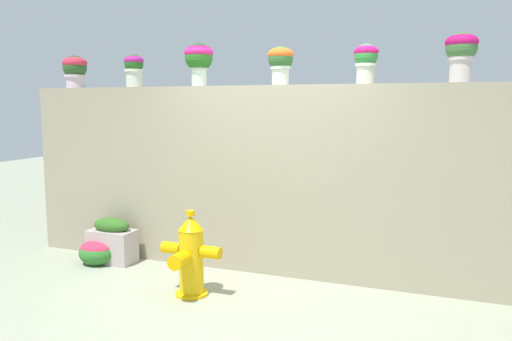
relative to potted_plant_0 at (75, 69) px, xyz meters
name	(u,v)px	position (x,y,z in m)	size (l,w,h in m)	color
ground_plane	(246,300)	(2.72, -0.94, -2.33)	(24.00, 24.00, 0.00)	#989D85
stone_wall	(276,181)	(2.72, -0.03, -1.29)	(6.30, 0.28, 2.08)	gray
potted_plant_0	(75,69)	(0.00, 0.00, 0.00)	(0.31, 0.31, 0.41)	silver
potted_plant_1	(134,68)	(0.92, -0.04, -0.01)	(0.23, 0.23, 0.39)	silver
potted_plant_2	(199,58)	(1.80, -0.05, 0.07)	(0.33, 0.33, 0.48)	silver
potted_plant_3	(281,61)	(2.76, -0.02, 0.02)	(0.28, 0.28, 0.41)	beige
potted_plant_4	(366,59)	(3.67, -0.03, 0.00)	(0.25, 0.25, 0.40)	beige
potted_plant_5	(461,50)	(4.56, -0.07, 0.05)	(0.30, 0.30, 0.47)	silver
fire_hydrant	(190,257)	(2.17, -1.02, -1.93)	(0.63, 0.50, 0.85)	#ECB70D
flower_bush_left	(98,251)	(0.66, -0.52, -2.17)	(0.45, 0.40, 0.30)	#2F722C
planter_box	(112,241)	(0.78, -0.41, -2.07)	(0.55, 0.30, 0.54)	#B1A2A1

